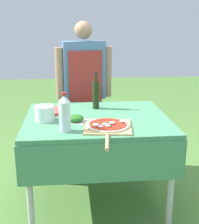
{
  "coord_description": "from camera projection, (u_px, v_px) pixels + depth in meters",
  "views": [
    {
      "loc": [
        -0.2,
        -2.33,
        1.49
      ],
      "look_at": [
        0.02,
        0.0,
        0.81
      ],
      "focal_mm": 50.0,
      "sensor_mm": 36.0,
      "label": 1
    }
  ],
  "objects": [
    {
      "name": "ground_plane",
      "position": [
        97.0,
        202.0,
        2.67
      ],
      "size": [
        12.0,
        12.0,
        0.0
      ],
      "primitive_type": "plane",
      "color": "#517F38"
    },
    {
      "name": "prep_table",
      "position": [
        97.0,
        128.0,
        2.48
      ],
      "size": [
        1.13,
        0.95,
        0.77
      ],
      "color": "#478960",
      "rests_on": "ground"
    },
    {
      "name": "person_cook",
      "position": [
        84.0,
        85.0,
        3.1
      ],
      "size": [
        0.56,
        0.22,
        1.49
      ],
      "rotation": [
        0.0,
        0.0,
        3.26
      ],
      "color": "#333D56",
      "rests_on": "ground"
    },
    {
      "name": "pizza_on_peel",
      "position": [
        108.0,
        126.0,
        2.19
      ],
      "size": [
        0.37,
        0.59,
        0.05
      ],
      "rotation": [
        0.0,
        0.0,
        -0.13
      ],
      "color": "tan",
      "rests_on": "prep_table"
    },
    {
      "name": "oil_bottle",
      "position": [
        96.0,
        94.0,
        2.66
      ],
      "size": [
        0.06,
        0.06,
        0.32
      ],
      "color": "black",
      "rests_on": "prep_table"
    },
    {
      "name": "water_bottle",
      "position": [
        65.0,
        113.0,
        2.1
      ],
      "size": [
        0.08,
        0.08,
        0.27
      ],
      "color": "silver",
      "rests_on": "prep_table"
    },
    {
      "name": "herb_container",
      "position": [
        75.0,
        118.0,
        2.32
      ],
      "size": [
        0.18,
        0.17,
        0.06
      ],
      "rotation": [
        0.0,
        0.0,
        -0.25
      ],
      "color": "silver",
      "rests_on": "prep_table"
    },
    {
      "name": "mixing_tub",
      "position": [
        45.0,
        113.0,
        2.35
      ],
      "size": [
        0.15,
        0.15,
        0.12
      ],
      "primitive_type": "cylinder",
      "color": "silver",
      "rests_on": "prep_table"
    },
    {
      "name": "plate_stack",
      "position": [
        51.0,
        111.0,
        2.56
      ],
      "size": [
        0.24,
        0.24,
        0.02
      ],
      "color": "#DB4C42",
      "rests_on": "prep_table"
    }
  ]
}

